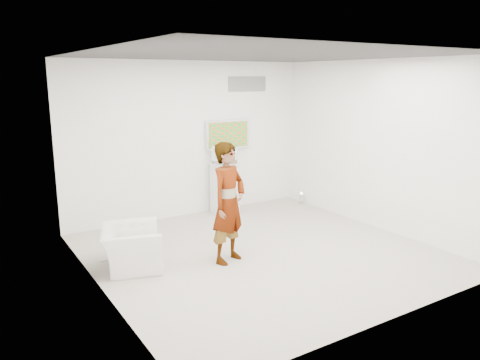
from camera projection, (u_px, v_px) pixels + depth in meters
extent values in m
cube|color=#AEA79F|center=(261.00, 252.00, 7.34)|extent=(5.00, 5.00, 0.01)
cube|color=#313134|center=(263.00, 55.00, 6.70)|extent=(5.00, 5.00, 0.01)
cube|color=white|center=(189.00, 140.00, 9.09)|extent=(5.00, 0.01, 3.00)
cube|color=white|center=(397.00, 192.00, 4.96)|extent=(5.00, 0.01, 3.00)
cube|color=white|center=(95.00, 177.00, 5.72)|extent=(0.01, 5.00, 3.00)
cube|color=white|center=(377.00, 145.00, 8.32)|extent=(0.01, 5.00, 3.00)
cube|color=silver|center=(228.00, 135.00, 9.48)|extent=(1.00, 0.08, 0.60)
cube|color=slate|center=(247.00, 84.00, 9.55)|extent=(0.90, 0.02, 0.30)
imported|color=silver|center=(228.00, 203.00, 6.82)|extent=(0.77, 0.65, 1.79)
imported|color=silver|center=(131.00, 247.00, 6.70)|extent=(1.05, 1.13, 0.60)
cube|color=silver|center=(225.00, 188.00, 9.38)|extent=(0.50, 0.50, 1.01)
cylinder|color=silver|center=(301.00, 198.00, 10.08)|extent=(0.21, 0.21, 0.26)
cube|color=silver|center=(225.00, 155.00, 9.23)|extent=(0.45, 0.45, 0.36)
cube|color=silver|center=(225.00, 159.00, 9.25)|extent=(0.06, 0.15, 0.20)
cube|color=silver|center=(230.00, 151.00, 6.95)|extent=(0.05, 0.14, 0.04)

